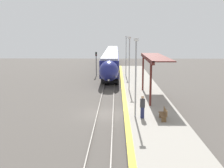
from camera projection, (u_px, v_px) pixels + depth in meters
ground_plane at (105, 114)px, 25.98m from camera, size 120.00×120.00×0.00m
rail_left at (97, 113)px, 25.98m from camera, size 0.08×90.00×0.15m
rail_right at (113, 113)px, 25.96m from camera, size 0.08×90.00×0.15m
train at (112, 59)px, 58.85m from camera, size 2.82×45.24×3.92m
platform_right at (148, 109)px, 25.84m from camera, size 4.61×64.00×0.91m
platform_bench at (164, 114)px, 21.11m from camera, size 0.44×1.49×0.89m
person_waiting at (142, 106)px, 21.48m from camera, size 0.36×0.23×1.77m
railway_signal at (96, 61)px, 49.11m from camera, size 0.28×0.28×4.23m
lamppost_near at (136, 73)px, 21.34m from camera, size 0.36×0.20×6.12m
lamppost_mid at (129, 60)px, 32.04m from camera, size 0.36×0.20×6.12m
lamppost_far at (126, 54)px, 42.74m from camera, size 0.36×0.20×6.12m
station_canopy at (152, 59)px, 28.34m from camera, size 2.02×10.35×4.19m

